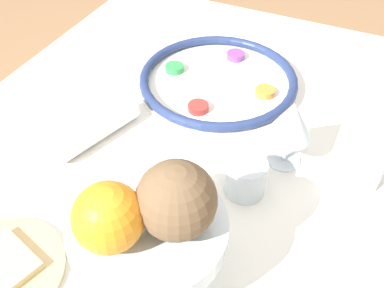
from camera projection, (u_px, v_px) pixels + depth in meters
dining_table at (177, 271)px, 1.05m from camera, size 1.26×0.92×0.71m
seder_plate at (218, 80)px, 0.97m from camera, size 0.34×0.34×0.03m
wine_glass at (291, 121)px, 0.75m from camera, size 0.08×0.08×0.13m
fruit_stand at (149, 233)px, 0.58m from camera, size 0.21×0.21×0.12m
orange_fruit at (108, 218)px, 0.52m from camera, size 0.09×0.09×0.09m
coconut at (176, 200)px, 0.53m from camera, size 0.10×0.10×0.10m
napkin_roll at (96, 127)px, 0.84m from camera, size 0.18×0.10×0.05m
cup_near at (362, 168)px, 0.76m from camera, size 0.07×0.07×0.06m
cup_mid at (245, 178)px, 0.74m from camera, size 0.07×0.07×0.06m
cup_far at (374, 89)px, 0.92m from camera, size 0.07×0.07×0.06m
spoon at (69, 139)px, 0.85m from camera, size 0.16×0.07×0.01m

